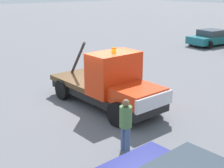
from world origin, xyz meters
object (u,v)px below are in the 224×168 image
Objects in this scene: tow_truck at (110,85)px; traffic_cone at (157,89)px; parked_car_teal at (212,38)px; person_near_truck at (126,122)px.

traffic_cone is at bearing 86.47° from tow_truck.
tow_truck reaches higher than parked_car_teal.
tow_truck is 16.66m from parked_car_teal.
parked_car_teal is (-5.64, 15.67, -0.33)m from tow_truck.
tow_truck is 1.19× the size of parked_car_teal.
tow_truck is 10.21× the size of traffic_cone.
parked_car_teal is at bearing 26.84° from person_near_truck.
traffic_cone is at bearing 33.53° from person_near_truck.
person_near_truck is at bearing -148.30° from parked_car_teal.
person_near_truck is at bearing -32.44° from tow_truck.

